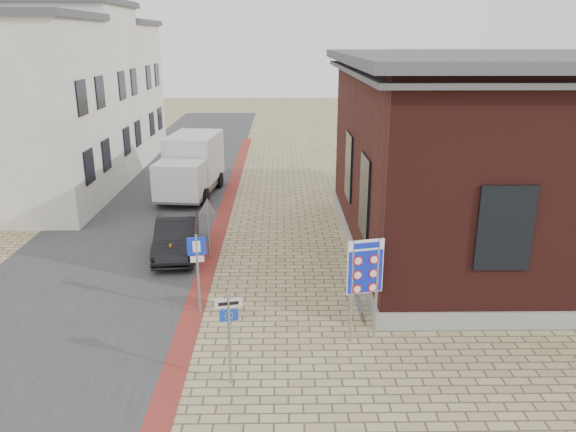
# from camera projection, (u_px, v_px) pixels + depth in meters

# --- Properties ---
(ground) EXTENTS (120.00, 120.00, 0.00)m
(ground) POSITION_uv_depth(u_px,v_px,m) (263.00, 351.00, 13.69)
(ground) COLOR tan
(ground) RESTS_ON ground
(road_strip) EXTENTS (7.00, 60.00, 0.02)m
(road_strip) POSITION_uv_depth(u_px,v_px,m) (161.00, 191.00, 27.90)
(road_strip) COLOR #38383A
(road_strip) RESTS_ON ground
(curb_strip) EXTENTS (0.60, 40.00, 0.02)m
(curb_strip) POSITION_uv_depth(u_px,v_px,m) (221.00, 222.00, 23.18)
(curb_strip) COLOR maroon
(curb_strip) RESTS_ON ground
(brick_building) EXTENTS (13.00, 13.00, 6.80)m
(brick_building) POSITION_uv_depth(u_px,v_px,m) (527.00, 153.00, 19.42)
(brick_building) COLOR gray
(brick_building) RESTS_ON ground
(townhouse_near) EXTENTS (7.40, 6.40, 8.30)m
(townhouse_near) POSITION_uv_depth(u_px,v_px,m) (10.00, 115.00, 23.70)
(townhouse_near) COLOR beige
(townhouse_near) RESTS_ON ground
(townhouse_mid) EXTENTS (7.40, 6.40, 9.10)m
(townhouse_mid) POSITION_uv_depth(u_px,v_px,m) (61.00, 92.00, 29.30)
(townhouse_mid) COLOR beige
(townhouse_mid) RESTS_ON ground
(townhouse_far) EXTENTS (7.40, 6.40, 8.30)m
(townhouse_far) POSITION_uv_depth(u_px,v_px,m) (97.00, 90.00, 35.13)
(townhouse_far) COLOR beige
(townhouse_far) RESTS_ON ground
(bike_rack) EXTENTS (0.08, 1.80, 0.60)m
(bike_rack) POSITION_uv_depth(u_px,v_px,m) (359.00, 300.00, 15.74)
(bike_rack) COLOR slate
(bike_rack) RESTS_ON ground
(sedan) EXTENTS (1.73, 4.03, 1.29)m
(sedan) POSITION_uv_depth(u_px,v_px,m) (176.00, 237.00, 19.61)
(sedan) COLOR black
(sedan) RESTS_ON ground
(box_truck) EXTENTS (2.74, 5.60, 2.83)m
(box_truck) POSITION_uv_depth(u_px,v_px,m) (191.00, 165.00, 26.82)
(box_truck) COLOR slate
(box_truck) RESTS_ON ground
(border_sign) EXTENTS (0.91, 0.26, 2.69)m
(border_sign) POSITION_uv_depth(u_px,v_px,m) (365.00, 269.00, 13.61)
(border_sign) COLOR gray
(border_sign) RESTS_ON ground
(essen_sign) EXTENTS (0.59, 0.15, 2.19)m
(essen_sign) POSITION_uv_depth(u_px,v_px,m) (229.00, 325.00, 12.00)
(essen_sign) COLOR gray
(essen_sign) RESTS_ON ground
(parking_sign) EXTENTS (0.51, 0.12, 2.30)m
(parking_sign) POSITION_uv_depth(u_px,v_px,m) (197.00, 261.00, 15.10)
(parking_sign) COLOR gray
(parking_sign) RESTS_ON ground
(yield_sign) EXTENTS (0.76, 0.08, 2.13)m
(yield_sign) POSITION_uv_depth(u_px,v_px,m) (208.00, 214.00, 18.89)
(yield_sign) COLOR gray
(yield_sign) RESTS_ON ground
(bollard) EXTENTS (0.10, 0.10, 0.92)m
(bollard) POSITION_uv_depth(u_px,v_px,m) (171.00, 257.00, 18.27)
(bollard) COLOR #EC5A0C
(bollard) RESTS_ON ground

